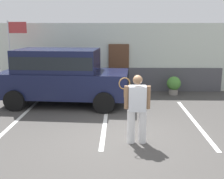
# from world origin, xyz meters

# --- Properties ---
(ground_plane) EXTENTS (40.00, 40.00, 0.00)m
(ground_plane) POSITION_xyz_m (0.00, 0.00, 0.00)
(ground_plane) COLOR #423F3D
(parking_stripe_0) EXTENTS (0.12, 4.40, 0.01)m
(parking_stripe_0) POSITION_xyz_m (-3.19, 1.50, 0.00)
(parking_stripe_0) COLOR silver
(parking_stripe_0) RESTS_ON ground_plane
(parking_stripe_1) EXTENTS (0.12, 4.40, 0.01)m
(parking_stripe_1) POSITION_xyz_m (-0.46, 1.50, 0.00)
(parking_stripe_1) COLOR silver
(parking_stripe_1) RESTS_ON ground_plane
(parking_stripe_2) EXTENTS (0.12, 4.40, 0.01)m
(parking_stripe_2) POSITION_xyz_m (2.28, 1.50, 0.00)
(parking_stripe_2) COLOR silver
(parking_stripe_2) RESTS_ON ground_plane
(house_frontage) EXTENTS (10.81, 0.40, 3.00)m
(house_frontage) POSITION_xyz_m (-0.00, 5.77, 1.41)
(house_frontage) COLOR silver
(house_frontage) RESTS_ON ground_plane
(parked_suv) EXTENTS (4.72, 2.41, 2.05)m
(parked_suv) POSITION_xyz_m (-2.13, 3.32, 1.15)
(parked_suv) COLOR #141938
(parked_suv) RESTS_ON ground_plane
(tennis_player_man) EXTENTS (0.77, 0.27, 1.71)m
(tennis_player_man) POSITION_xyz_m (0.39, -0.16, 0.90)
(tennis_player_man) COLOR white
(tennis_player_man) RESTS_ON ground_plane
(potted_plant_by_porch) EXTENTS (0.59, 0.59, 0.78)m
(potted_plant_by_porch) POSITION_xyz_m (2.31, 4.96, 0.43)
(potted_plant_by_porch) COLOR gray
(potted_plant_by_porch) RESTS_ON ground_plane
(flag_pole) EXTENTS (0.80, 0.07, 3.08)m
(flag_pole) POSITION_xyz_m (-4.39, 4.80, 2.13)
(flag_pole) COLOR silver
(flag_pole) RESTS_ON ground_plane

